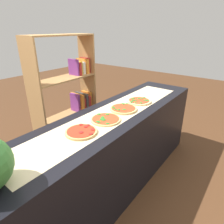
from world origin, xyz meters
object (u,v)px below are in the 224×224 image
object	(u,v)px
pizza_spinach_2	(123,109)
pizza_spinach_3	(139,101)
pizza_pepperoni_0	(81,132)
pizza_spinach_1	(105,119)
bookshelf	(72,98)

from	to	relation	value
pizza_spinach_2	pizza_spinach_3	bearing A→B (deg)	-2.27
pizza_pepperoni_0	pizza_spinach_1	world-z (taller)	pizza_pepperoni_0
bookshelf	pizza_spinach_2	bearing A→B (deg)	-101.15
pizza_pepperoni_0	bookshelf	xyz separation A→B (m)	(0.77, 0.98, -0.15)
pizza_spinach_1	pizza_spinach_3	size ratio (longest dim) A/B	1.01
pizza_spinach_2	bookshelf	distance (m)	1.01
pizza_spinach_1	pizza_spinach_3	bearing A→B (deg)	-0.22
pizza_pepperoni_0	bookshelf	world-z (taller)	bookshelf
pizza_spinach_1	pizza_spinach_2	distance (m)	0.29
pizza_spinach_2	pizza_spinach_3	world-z (taller)	pizza_spinach_2
pizza_pepperoni_0	pizza_spinach_3	world-z (taller)	pizza_spinach_3
pizza_pepperoni_0	pizza_spinach_1	distance (m)	0.29
pizza_pepperoni_0	pizza_spinach_2	xyz separation A→B (m)	(0.58, 0.00, 0.00)
pizza_spinach_1	bookshelf	xyz separation A→B (m)	(0.48, 0.99, -0.14)
pizza_spinach_3	bookshelf	world-z (taller)	bookshelf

